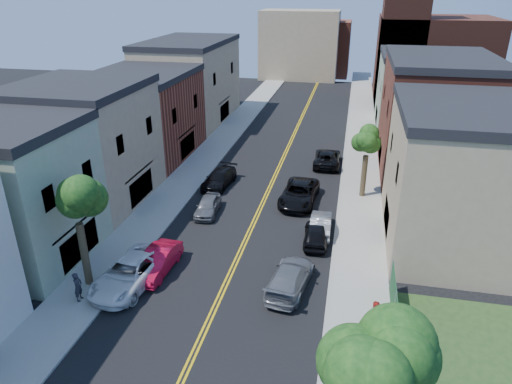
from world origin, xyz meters
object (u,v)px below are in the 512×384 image
Objects in this scene: black_car_left at (219,179)px; black_suv_lane at (299,193)px; black_car_right at (316,234)px; white_pickup at (130,273)px; silver_car_right at (321,224)px; grey_car_left at (208,206)px; pedestrian_right at (374,316)px; pedestrian_left at (78,287)px; red_sedan at (158,261)px; dark_car_right_far at (327,158)px; grey_car_right at (290,278)px.

black_car_left is 0.83× the size of black_suv_lane.
black_car_left is at bearing -43.91° from black_car_right.
white_pickup reaches higher than silver_car_right.
pedestrian_right is (12.26, -11.16, 0.36)m from grey_car_left.
pedestrian_right is (16.01, 0.85, 0.00)m from pedestrian_left.
black_car_right is 2.31× the size of pedestrian_right.
black_car_right reaches higher than grey_car_left.
red_sedan is 0.76× the size of white_pickup.
dark_car_right_far is (10.01, 22.42, -0.07)m from white_pickup.
black_suv_lane is at bearing -67.05° from silver_car_right.
black_suv_lane is at bearing -75.36° from black_car_right.
grey_car_right and dark_car_right_far have the same top height.
white_pickup is at bearing -103.59° from grey_car_left.
white_pickup is 14.02m from pedestrian_right.
grey_car_left is at bearing 87.09° from white_pickup.
silver_car_right is (9.44, 7.06, -0.06)m from red_sedan.
pedestrian_left is at bearing 34.17° from black_car_right.
pedestrian_left is (-12.34, -9.29, 0.33)m from black_car_right.
grey_car_left is 2.23× the size of pedestrian_right.
black_car_right is at bearing -92.47° from grey_car_right.
black_car_left is 1.19× the size of black_car_right.
black_car_left is (0.01, 13.60, -0.03)m from red_sedan.
red_sedan reaches higher than grey_car_left.
black_car_left is 11.47m from silver_car_right.
white_pickup is 1.45× the size of black_car_right.
black_suv_lane reaches higher than red_sedan.
grey_car_right is 1.26× the size of black_car_right.
white_pickup is 2.96m from pedestrian_left.
grey_car_left is 15.04m from dark_car_right_far.
white_pickup is 3.35× the size of pedestrian_left.
red_sedan reaches higher than silver_car_right.
dark_car_right_far is (8.95, 20.81, 0.01)m from red_sedan.
black_car_right is 9.21m from pedestrian_right.
white_pickup is 3.34× the size of pedestrian_right.
white_pickup is at bearing -12.03° from pedestrian_right.
grey_car_left is 0.81× the size of black_car_left.
red_sedan is at bearing -83.81° from black_car_left.
silver_car_right is at bearing -52.90° from pedestrian_left.
pedestrian_right reaches higher than grey_car_right.
dark_car_right_far reaches higher than grey_car_left.
white_pickup is 1.15× the size of grey_car_right.
pedestrian_left is (-3.12, -17.34, 0.32)m from black_car_left.
grey_car_right is 20.85m from dark_car_right_far.
grey_car_right is at bearing -82.01° from black_suv_lane.
silver_car_right is 2.35× the size of pedestrian_right.
black_car_left is 11.48m from dark_car_right_far.
red_sedan is 10.78m from black_car_right.
dark_car_right_far is 3.06× the size of pedestrian_left.
black_car_left is at bearing 38.21° from dark_car_right_far.
black_suv_lane reaches higher than dark_car_right_far.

